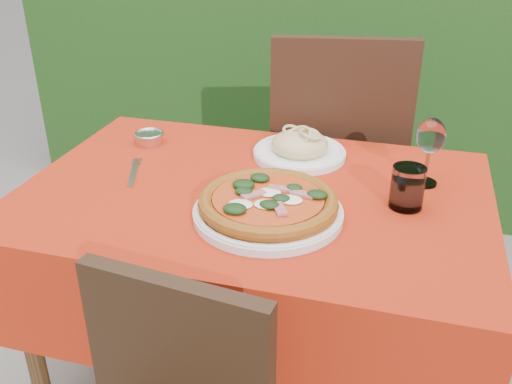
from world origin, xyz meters
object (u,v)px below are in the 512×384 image
(water_glass, at_px, (407,189))
(steel_ramekin, at_px, (149,138))
(pasta_plate, at_px, (300,148))
(chair_far, at_px, (336,154))
(wine_glass, at_px, (431,139))
(fork, at_px, (133,174))
(pizza_plate, at_px, (268,205))

(water_glass, bearing_deg, steel_ramekin, 165.14)
(pasta_plate, bearing_deg, chair_far, 79.77)
(wine_glass, distance_m, fork, 0.83)
(chair_far, bearing_deg, water_glass, 102.80)
(chair_far, relative_size, fork, 5.03)
(fork, bearing_deg, pizza_plate, -36.55)
(chair_far, distance_m, wine_glass, 0.62)
(steel_ramekin, bearing_deg, water_glass, -14.86)
(pizza_plate, bearing_deg, water_glass, 23.82)
(fork, bearing_deg, wine_glass, -8.31)
(fork, bearing_deg, chair_far, 31.58)
(water_glass, xyz_separation_m, fork, (-0.76, -0.02, -0.05))
(chair_far, relative_size, wine_glass, 5.53)
(fork, xyz_separation_m, steel_ramekin, (-0.06, 0.23, 0.01))
(pizza_plate, distance_m, pasta_plate, 0.39)
(wine_glass, bearing_deg, water_glass, -106.29)
(fork, distance_m, steel_ramekin, 0.24)
(chair_far, height_order, steel_ramekin, chair_far)
(chair_far, relative_size, steel_ramekin, 12.12)
(pasta_plate, height_order, steel_ramekin, pasta_plate)
(pasta_plate, height_order, water_glass, water_glass)
(pasta_plate, relative_size, fork, 1.34)
(fork, bearing_deg, water_glass, -18.90)
(wine_glass, height_order, steel_ramekin, wine_glass)
(pizza_plate, height_order, wine_glass, wine_glass)
(pasta_plate, distance_m, wine_glass, 0.40)
(pizza_plate, xyz_separation_m, wine_glass, (0.37, 0.30, 0.10))
(chair_far, bearing_deg, pizza_plate, 74.92)
(water_glass, xyz_separation_m, wine_glass, (0.04, 0.15, 0.08))
(water_glass, bearing_deg, wine_glass, 73.71)
(chair_far, relative_size, pasta_plate, 3.75)
(chair_far, bearing_deg, wine_glass, 113.19)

